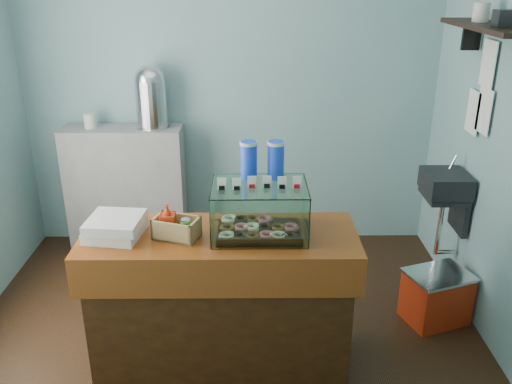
{
  "coord_description": "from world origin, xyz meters",
  "views": [
    {
      "loc": [
        0.19,
        -3.05,
        2.31
      ],
      "look_at": [
        0.21,
        -0.15,
        1.12
      ],
      "focal_mm": 38.0,
      "sensor_mm": 36.0,
      "label": 1
    }
  ],
  "objects_px": {
    "display_case": "(259,206)",
    "coffee_urn": "(151,95)",
    "red_cooler": "(436,297)",
    "counter": "(221,299)"
  },
  "relations": [
    {
      "from": "display_case",
      "to": "red_cooler",
      "type": "distance_m",
      "value": 1.58
    },
    {
      "from": "coffee_urn",
      "to": "red_cooler",
      "type": "height_order",
      "value": "coffee_urn"
    },
    {
      "from": "display_case",
      "to": "coffee_urn",
      "type": "bearing_deg",
      "value": 118.86
    },
    {
      "from": "counter",
      "to": "display_case",
      "type": "distance_m",
      "value": 0.65
    },
    {
      "from": "display_case",
      "to": "red_cooler",
      "type": "relative_size",
      "value": 1.07
    },
    {
      "from": "counter",
      "to": "coffee_urn",
      "type": "distance_m",
      "value": 1.93
    },
    {
      "from": "counter",
      "to": "coffee_urn",
      "type": "height_order",
      "value": "coffee_urn"
    },
    {
      "from": "display_case",
      "to": "red_cooler",
      "type": "bearing_deg",
      "value": 17.16
    },
    {
      "from": "coffee_urn",
      "to": "red_cooler",
      "type": "xyz_separation_m",
      "value": [
        2.11,
        -1.15,
        -1.18
      ]
    },
    {
      "from": "display_case",
      "to": "red_cooler",
      "type": "height_order",
      "value": "display_case"
    }
  ]
}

